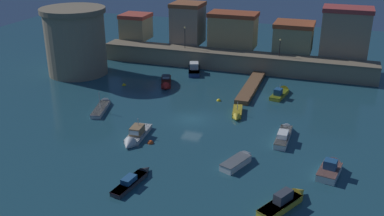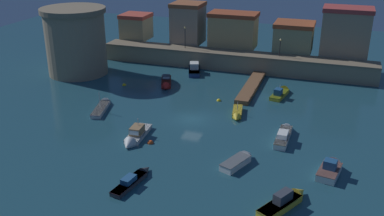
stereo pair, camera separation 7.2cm
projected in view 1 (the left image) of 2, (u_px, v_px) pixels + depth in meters
The scene contains 21 objects.
ground_plane at pixel (192, 119), 58.46m from camera, with size 126.36×126.36×0.00m, color #1E4756.
quay_wall at pixel (233, 61), 77.91m from camera, with size 48.01×3.99×3.11m.
old_town_backdrop at pixel (253, 30), 79.34m from camera, with size 45.29×6.08×8.26m.
fortress_tower at pixel (76, 41), 74.31m from camera, with size 10.67×10.67×11.15m.
pier_dock at pixel (251, 87), 69.07m from camera, with size 2.02×14.20×0.70m.
quay_lamp_0 at pixel (185, 34), 78.98m from camera, with size 0.32×0.32×3.81m.
quay_lamp_1 at pixel (280, 45), 74.23m from camera, with size 0.32×0.32×2.93m.
moored_boat_0 at pixel (135, 137), 52.69m from camera, with size 2.13×6.62×2.86m.
moored_boat_1 at pixel (286, 200), 40.48m from camera, with size 4.29×6.27×1.98m.
moored_boat_2 at pixel (194, 68), 76.97m from camera, with size 3.70×6.45×2.30m.
moored_boat_3 at pixel (239, 160), 47.46m from camera, with size 3.14×5.07×1.39m.
moored_boat_4 at pixel (103, 106), 61.90m from camera, with size 3.02×7.05×3.24m.
moored_boat_5 at pixel (134, 179), 44.17m from camera, with size 2.10×6.19×1.34m.
moored_boat_6 at pixel (284, 134), 53.20m from camera, with size 1.51×6.99×1.62m.
moored_boat_7 at pixel (281, 92), 66.64m from camera, with size 2.57×6.17×2.36m.
moored_boat_8 at pixel (166, 83), 70.28m from camera, with size 3.21×5.48×1.67m.
moored_boat_9 at pixel (237, 113), 59.33m from camera, with size 2.00×4.86×2.11m.
moored_boat_10 at pixel (331, 168), 45.72m from camera, with size 2.65×4.87×2.21m.
mooring_buoy_0 at pixel (150, 143), 52.04m from camera, with size 0.73×0.73×0.73m, color #EA4C19.
mooring_buoy_1 at pixel (124, 85), 70.64m from camera, with size 0.60×0.60×0.60m, color yellow.
mooring_buoy_2 at pixel (219, 101), 64.47m from camera, with size 0.63×0.63×0.63m, color yellow.
Camera 1 is at (16.99, -50.63, 23.82)m, focal length 41.57 mm.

